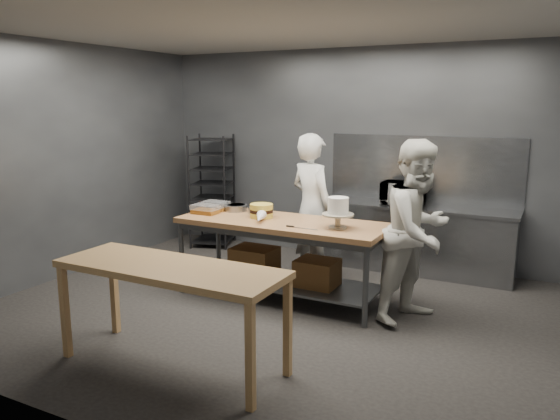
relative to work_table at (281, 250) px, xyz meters
The scene contains 16 objects.
ground 0.73m from the work_table, 76.87° to the right, with size 6.00×6.00×0.00m, color black.
back_wall 2.26m from the work_table, 87.15° to the left, with size 6.00×0.04×3.00m, color #4C4F54.
work_table is the anchor object (origin of this frame).
near_counter 1.94m from the work_table, 91.53° to the right, with size 2.00×0.70×0.90m.
back_counter 2.06m from the work_table, 57.64° to the left, with size 2.60×0.60×0.90m.
splashback_panel 2.45m from the work_table, 61.61° to the left, with size 2.60×0.02×0.90m, color slate.
speed_rack 2.68m from the work_table, 141.51° to the left, with size 0.77×0.81×1.75m.
chef_behind 0.87m from the work_table, 88.32° to the left, with size 0.68×0.45×1.87m, color white.
chef_right 1.58m from the work_table, ahead, with size 0.91×0.71×1.88m, color silver.
microwave 2.03m from the work_table, 61.98° to the left, with size 0.54×0.37×0.30m, color black.
frosted_cake_stand 0.91m from the work_table, ahead, with size 0.34×0.34×0.33m.
layer_cake 0.51m from the work_table, behind, with size 0.27×0.27×0.16m.
cake_pans 0.87m from the work_table, 162.08° to the left, with size 0.88×0.36×0.07m.
piping_bag 0.49m from the work_table, 125.68° to the right, with size 0.12×0.12×0.38m, color white.
offset_spatula 0.54m from the work_table, 37.82° to the right, with size 0.36×0.02×0.02m.
pastry_clamshells 1.08m from the work_table, behind, with size 0.33×0.46×0.11m.
Camera 1 is at (2.68, -4.94, 2.23)m, focal length 35.00 mm.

